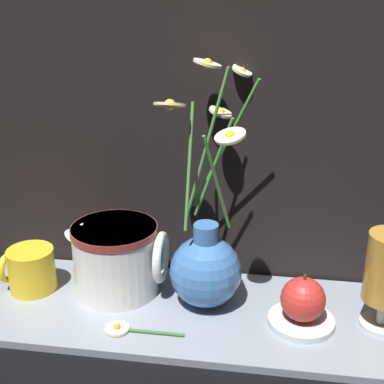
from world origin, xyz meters
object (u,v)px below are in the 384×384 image
object	(u,v)px
vase_with_flowers	(206,264)
orange_fruit	(303,299)
yellow_mug	(30,269)
ceramic_pitcher	(117,256)

from	to	relation	value
vase_with_flowers	orange_fruit	size ratio (longest dim) A/B	5.03
vase_with_flowers	orange_fruit	xyz separation A→B (m)	(0.15, -0.04, -0.03)
yellow_mug	ceramic_pitcher	world-z (taller)	ceramic_pitcher
orange_fruit	vase_with_flowers	bearing A→B (deg)	166.09
vase_with_flowers	orange_fruit	bearing A→B (deg)	-13.91
yellow_mug	orange_fruit	bearing A→B (deg)	-4.38
vase_with_flowers	orange_fruit	world-z (taller)	vase_with_flowers
ceramic_pitcher	orange_fruit	bearing A→B (deg)	-9.81
ceramic_pitcher	orange_fruit	distance (m)	0.30
vase_with_flowers	yellow_mug	xyz separation A→B (m)	(-0.29, -0.00, -0.03)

